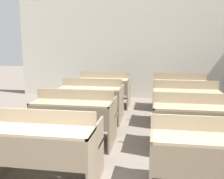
{
  "coord_description": "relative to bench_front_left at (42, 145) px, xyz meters",
  "views": [
    {
      "loc": [
        0.49,
        -1.41,
        1.65
      ],
      "look_at": [
        -0.27,
        3.23,
        0.78
      ],
      "focal_mm": 42.0,
      "sensor_mm": 36.0,
      "label": 1
    }
  ],
  "objects": [
    {
      "name": "bench_third_left",
      "position": [
        -0.04,
        2.53,
        0.0
      ],
      "size": [
        1.25,
        0.8,
        0.89
      ],
      "color": "#80715A",
      "rests_on": "ground_plane"
    },
    {
      "name": "wall_back",
      "position": [
        0.75,
        4.98,
        1.08
      ],
      "size": [
        7.12,
        0.06,
        3.13
      ],
      "color": "beige",
      "rests_on": "ground_plane"
    },
    {
      "name": "bench_front_right",
      "position": [
        1.84,
        0.02,
        0.0
      ],
      "size": [
        1.25,
        0.8,
        0.89
      ],
      "color": "#7A6B54",
      "rests_on": "ground_plane"
    },
    {
      "name": "bench_second_right",
      "position": [
        1.86,
        1.26,
        0.0
      ],
      "size": [
        1.25,
        0.8,
        0.89
      ],
      "color": "#7B6C55",
      "rests_on": "ground_plane"
    },
    {
      "name": "bench_back_right",
      "position": [
        1.85,
        3.78,
        0.0
      ],
      "size": [
        1.25,
        0.8,
        0.89
      ],
      "color": "#786952",
      "rests_on": "ground_plane"
    },
    {
      "name": "bench_front_left",
      "position": [
        0.0,
        0.0,
        0.0
      ],
      "size": [
        1.25,
        0.8,
        0.89
      ],
      "color": "#82725B",
      "rests_on": "ground_plane"
    },
    {
      "name": "bench_back_left",
      "position": [
        -0.0,
        3.79,
        0.0
      ],
      "size": [
        1.25,
        0.8,
        0.89
      ],
      "color": "#82735C",
      "rests_on": "ground_plane"
    },
    {
      "name": "bench_second_left",
      "position": [
        -0.01,
        1.26,
        0.0
      ],
      "size": [
        1.25,
        0.8,
        0.89
      ],
      "color": "#796A53",
      "rests_on": "ground_plane"
    },
    {
      "name": "bench_third_right",
      "position": [
        1.85,
        2.53,
        0.0
      ],
      "size": [
        1.25,
        0.8,
        0.89
      ],
      "color": "#7B6C55",
      "rests_on": "ground_plane"
    }
  ]
}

